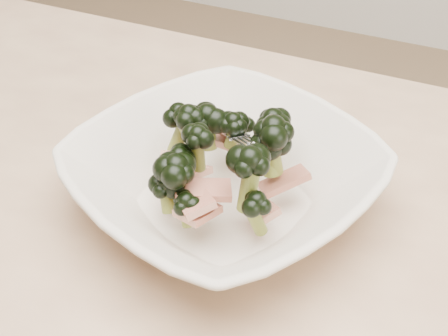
{
  "coord_description": "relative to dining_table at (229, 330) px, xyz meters",
  "views": [
    {
      "loc": [
        0.15,
        -0.36,
        1.19
      ],
      "look_at": [
        -0.04,
        0.07,
        0.8
      ],
      "focal_mm": 50.0,
      "sensor_mm": 36.0,
      "label": 1
    }
  ],
  "objects": [
    {
      "name": "dining_table",
      "position": [
        0.0,
        0.0,
        0.0
      ],
      "size": [
        1.2,
        0.8,
        0.75
      ],
      "color": "tan",
      "rests_on": "ground"
    },
    {
      "name": "broccoli_dish",
      "position": [
        -0.04,
        0.07,
        0.14
      ],
      "size": [
        0.38,
        0.38,
        0.12
      ],
      "color": "beige",
      "rests_on": "dining_table"
    }
  ]
}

